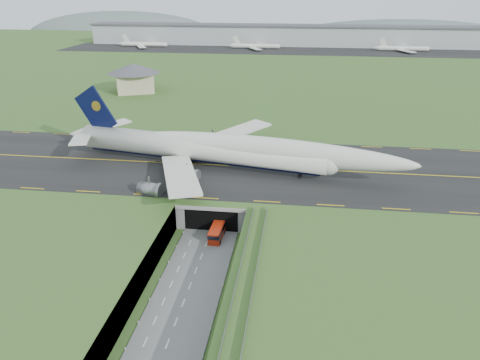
# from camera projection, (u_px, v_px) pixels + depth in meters

# --- Properties ---
(ground) EXTENTS (900.00, 900.00, 0.00)m
(ground) POSITION_uv_depth(u_px,v_px,m) (204.00, 250.00, 97.22)
(ground) COLOR #436026
(ground) RESTS_ON ground
(airfield_deck) EXTENTS (800.00, 800.00, 6.00)m
(airfield_deck) POSITION_uv_depth(u_px,v_px,m) (204.00, 237.00, 96.06)
(airfield_deck) COLOR gray
(airfield_deck) RESTS_ON ground
(trench_road) EXTENTS (12.00, 75.00, 0.20)m
(trench_road) POSITION_uv_depth(u_px,v_px,m) (196.00, 269.00, 90.33)
(trench_road) COLOR slate
(trench_road) RESTS_ON ground
(taxiway) EXTENTS (800.00, 44.00, 0.18)m
(taxiway) POSITION_uv_depth(u_px,v_px,m) (228.00, 166.00, 125.00)
(taxiway) COLOR black
(taxiway) RESTS_ON airfield_deck
(tunnel_portal) EXTENTS (17.00, 22.30, 6.00)m
(tunnel_portal) POSITION_uv_depth(u_px,v_px,m) (218.00, 201.00, 111.19)
(tunnel_portal) COLOR gray
(tunnel_portal) RESTS_ON ground
(guideway) EXTENTS (3.00, 53.00, 7.05)m
(guideway) POSITION_uv_depth(u_px,v_px,m) (246.00, 287.00, 76.36)
(guideway) COLOR #A8A8A3
(guideway) RESTS_ON ground
(jumbo_jet) EXTENTS (95.05, 60.35, 20.32)m
(jumbo_jet) POSITION_uv_depth(u_px,v_px,m) (223.00, 150.00, 120.81)
(jumbo_jet) COLOR silver
(jumbo_jet) RESTS_ON ground
(shuttle_tram) EXTENTS (2.80, 6.85, 2.78)m
(shuttle_tram) POSITION_uv_depth(u_px,v_px,m) (217.00, 233.00, 100.71)
(shuttle_tram) COLOR #A9210B
(shuttle_tram) RESTS_ON ground
(service_building) EXTENTS (30.33, 30.33, 12.58)m
(service_building) POSITION_uv_depth(u_px,v_px,m) (134.00, 75.00, 208.18)
(service_building) COLOR #BDAF89
(service_building) RESTS_ON ground
(cargo_terminal) EXTENTS (320.00, 67.00, 15.60)m
(cargo_terminal) POSITION_uv_depth(u_px,v_px,m) (281.00, 35.00, 365.35)
(cargo_terminal) COLOR #B2B2B2
(cargo_terminal) RESTS_ON ground
(distant_hills) EXTENTS (700.00, 91.00, 60.00)m
(distant_hills) POSITION_uv_depth(u_px,v_px,m) (349.00, 41.00, 483.79)
(distant_hills) COLOR #566763
(distant_hills) RESTS_ON ground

